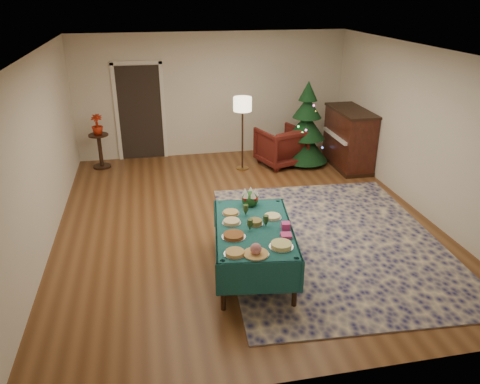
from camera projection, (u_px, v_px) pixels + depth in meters
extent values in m
plane|color=#593319|center=(245.00, 220.00, 7.77)|extent=(7.00, 7.00, 0.00)
plane|color=white|center=(245.00, 51.00, 6.69)|extent=(7.00, 7.00, 0.00)
plane|color=beige|center=(212.00, 95.00, 10.37)|extent=(6.00, 0.00, 6.00)
plane|color=beige|center=(328.00, 260.00, 4.09)|extent=(6.00, 0.00, 6.00)
plane|color=beige|center=(40.00, 154.00, 6.69)|extent=(0.00, 7.00, 7.00)
plane|color=beige|center=(421.00, 131.00, 7.77)|extent=(0.00, 7.00, 7.00)
cube|color=black|center=(140.00, 113.00, 10.20)|extent=(0.92, 0.02, 2.04)
cube|color=silver|center=(117.00, 113.00, 10.09)|extent=(0.08, 0.04, 2.14)
cube|color=silver|center=(163.00, 111.00, 10.27)|extent=(0.08, 0.04, 2.14)
cube|color=silver|center=(136.00, 63.00, 9.76)|extent=(1.08, 0.04, 0.08)
cube|color=#121447|center=(331.00, 240.00, 7.12)|extent=(3.44, 4.38, 0.02)
cylinder|color=black|center=(223.00, 286.00, 5.47)|extent=(0.06, 0.06, 0.68)
cylinder|color=black|center=(220.00, 223.00, 6.91)|extent=(0.06, 0.06, 0.68)
cylinder|color=black|center=(295.00, 283.00, 5.52)|extent=(0.06, 0.06, 0.68)
cylinder|color=black|center=(277.00, 222.00, 6.96)|extent=(0.06, 0.06, 0.68)
cube|color=#134445|center=(254.00, 228.00, 6.08)|extent=(1.22, 1.84, 0.04)
cube|color=#134445|center=(249.00, 213.00, 6.94)|extent=(1.02, 0.17, 0.43)
cube|color=#134445|center=(260.00, 278.00, 5.38)|extent=(1.02, 0.17, 0.43)
cube|color=#134445|center=(290.00, 240.00, 6.19)|extent=(0.27, 1.74, 0.43)
cube|color=#134445|center=(216.00, 243.00, 6.14)|extent=(0.27, 1.74, 0.43)
cylinder|color=silver|center=(235.00, 254.00, 5.46)|extent=(0.26, 0.26, 0.01)
cylinder|color=tan|center=(235.00, 252.00, 5.45)|extent=(0.22, 0.22, 0.03)
cylinder|color=silver|center=(256.00, 254.00, 5.45)|extent=(0.31, 0.31, 0.01)
sphere|color=#CC727A|center=(256.00, 249.00, 5.42)|extent=(0.14, 0.14, 0.14)
cylinder|color=silver|center=(281.00, 247.00, 5.61)|extent=(0.30, 0.30, 0.01)
cylinder|color=#D8D172|center=(281.00, 245.00, 5.60)|extent=(0.25, 0.25, 0.05)
cylinder|color=silver|center=(234.00, 237.00, 5.83)|extent=(0.30, 0.30, 0.01)
cylinder|color=brown|center=(234.00, 235.00, 5.82)|extent=(0.26, 0.26, 0.04)
cylinder|color=silver|center=(232.00, 223.00, 6.18)|extent=(0.25, 0.25, 0.01)
cylinder|color=#D8BF7F|center=(232.00, 221.00, 6.17)|extent=(0.22, 0.22, 0.04)
cylinder|color=silver|center=(255.00, 224.00, 6.15)|extent=(0.21, 0.21, 0.01)
cylinder|color=maroon|center=(255.00, 222.00, 6.14)|extent=(0.18, 0.18, 0.05)
cylinder|color=silver|center=(272.00, 217.00, 6.33)|extent=(0.25, 0.25, 0.01)
cylinder|color=#F2EACC|center=(272.00, 216.00, 6.32)|extent=(0.22, 0.22, 0.03)
cylinder|color=silver|center=(231.00, 213.00, 6.44)|extent=(0.24, 0.24, 0.01)
cylinder|color=tan|center=(231.00, 212.00, 6.43)|extent=(0.21, 0.21, 0.03)
cone|color=#2D471E|center=(246.00, 213.00, 6.38)|extent=(0.06, 0.06, 0.08)
cylinder|color=#2D471E|center=(246.00, 208.00, 6.35)|extent=(0.07, 0.07, 0.08)
cone|color=#2D471E|center=(266.00, 224.00, 6.08)|extent=(0.06, 0.06, 0.08)
cylinder|color=#2D471E|center=(266.00, 218.00, 6.05)|extent=(0.07, 0.07, 0.08)
cone|color=#2D471E|center=(250.00, 228.00, 5.98)|extent=(0.06, 0.06, 0.08)
cylinder|color=#2D471E|center=(250.00, 222.00, 5.95)|extent=(0.07, 0.07, 0.08)
cube|color=#D83C87|center=(286.00, 235.00, 5.84)|extent=(0.15, 0.15, 0.04)
cube|color=#D83C90|center=(286.00, 226.00, 6.02)|extent=(0.12, 0.12, 0.09)
sphere|color=#1E4C1E|center=(250.00, 199.00, 6.66)|extent=(0.24, 0.24, 0.24)
cone|color=white|center=(256.00, 192.00, 6.63)|extent=(0.09, 0.09, 0.11)
cone|color=white|center=(251.00, 190.00, 6.69)|extent=(0.09, 0.09, 0.11)
cone|color=white|center=(245.00, 191.00, 6.65)|extent=(0.09, 0.09, 0.11)
cone|color=white|center=(246.00, 194.00, 6.56)|extent=(0.09, 0.09, 0.11)
cone|color=white|center=(253.00, 194.00, 6.55)|extent=(0.09, 0.09, 0.11)
sphere|color=#B20C0F|center=(255.00, 195.00, 6.71)|extent=(0.06, 0.06, 0.06)
sphere|color=#B20C0F|center=(245.00, 195.00, 6.71)|extent=(0.06, 0.06, 0.06)
sphere|color=#B20C0F|center=(245.00, 199.00, 6.58)|extent=(0.06, 0.06, 0.06)
sphere|color=#B20C0F|center=(255.00, 199.00, 6.58)|extent=(0.06, 0.06, 0.06)
imported|color=#501611|center=(281.00, 145.00, 10.03)|extent=(1.08, 1.05, 0.90)
cylinder|color=#A57F3F|center=(242.00, 168.00, 9.94)|extent=(0.26, 0.26, 0.03)
cylinder|color=black|center=(242.00, 137.00, 9.67)|extent=(0.04, 0.04, 1.39)
cylinder|color=#FFEABF|center=(243.00, 104.00, 9.39)|extent=(0.37, 0.37, 0.28)
cylinder|color=black|center=(102.00, 166.00, 10.03)|extent=(0.37, 0.37, 0.04)
cylinder|color=black|center=(100.00, 151.00, 9.90)|extent=(0.08, 0.08, 0.68)
cylinder|color=black|center=(98.00, 135.00, 9.75)|extent=(0.41, 0.41, 0.03)
imported|color=#A6220B|center=(97.00, 129.00, 9.70)|extent=(0.23, 0.42, 0.23)
cylinder|color=black|center=(304.00, 160.00, 10.23)|extent=(0.11, 0.11, 0.14)
cone|color=black|center=(305.00, 146.00, 10.09)|extent=(1.02, 1.02, 0.63)
cone|color=black|center=(306.00, 126.00, 9.91)|extent=(0.83, 0.83, 0.54)
cone|color=black|center=(307.00, 107.00, 9.75)|extent=(0.63, 0.63, 0.45)
cone|color=black|center=(308.00, 91.00, 9.61)|extent=(0.41, 0.41, 0.40)
cube|color=black|center=(346.00, 164.00, 10.09)|extent=(0.62, 1.42, 0.08)
cube|color=black|center=(349.00, 139.00, 9.86)|extent=(0.60, 1.40, 1.16)
cube|color=black|center=(352.00, 111.00, 9.62)|extent=(0.64, 1.44, 0.05)
cube|color=white|center=(336.00, 136.00, 9.77)|extent=(0.12, 1.20, 0.06)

